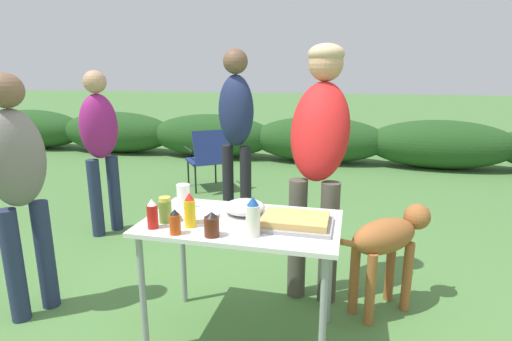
{
  "coord_description": "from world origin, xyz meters",
  "views": [
    {
      "loc": [
        0.58,
        -2.03,
        1.55
      ],
      "look_at": [
        -0.06,
        0.58,
        0.89
      ],
      "focal_mm": 28.0,
      "sensor_mm": 36.0,
      "label": 1
    }
  ],
  "objects_px": {
    "mustard_bottle": "(190,211)",
    "standing_person_with_beanie": "(100,139)",
    "paper_cup_stack": "(183,197)",
    "camp_chair_green_behind_table": "(208,156)",
    "dog": "(389,241)",
    "plate_stack": "(200,215)",
    "hot_sauce_bottle": "(175,222)",
    "food_tray": "(295,221)",
    "mixing_bowl": "(244,207)",
    "ketchup_bottle": "(152,214)",
    "bbq_sauce_bottle": "(212,225)",
    "standing_person_in_red_jacket": "(319,143)",
    "relish_jar": "(165,210)",
    "folding_table": "(241,234)",
    "standing_person_in_gray_fleece": "(18,177)",
    "standing_person_in_dark_puffer": "(236,122)",
    "mayo_bottle": "(253,217)"
  },
  "relations": [
    {
      "from": "mustard_bottle",
      "to": "standing_person_with_beanie",
      "type": "height_order",
      "value": "standing_person_with_beanie"
    },
    {
      "from": "paper_cup_stack",
      "to": "camp_chair_green_behind_table",
      "type": "xyz_separation_m",
      "value": [
        -0.89,
        2.78,
        -0.35
      ]
    },
    {
      "from": "dog",
      "to": "camp_chair_green_behind_table",
      "type": "xyz_separation_m",
      "value": [
        -2.13,
        2.39,
        -0.02
      ]
    },
    {
      "from": "plate_stack",
      "to": "hot_sauce_bottle",
      "type": "relative_size",
      "value": 1.65
    },
    {
      "from": "food_tray",
      "to": "mixing_bowl",
      "type": "height_order",
      "value": "mixing_bowl"
    },
    {
      "from": "mixing_bowl",
      "to": "ketchup_bottle",
      "type": "bearing_deg",
      "value": -141.36
    },
    {
      "from": "bbq_sauce_bottle",
      "to": "standing_person_in_red_jacket",
      "type": "xyz_separation_m",
      "value": [
        0.45,
        0.9,
        0.29
      ]
    },
    {
      "from": "relish_jar",
      "to": "paper_cup_stack",
      "type": "bearing_deg",
      "value": 87.66
    },
    {
      "from": "mixing_bowl",
      "to": "standing_person_with_beanie",
      "type": "distance_m",
      "value": 2.07
    },
    {
      "from": "paper_cup_stack",
      "to": "hot_sauce_bottle",
      "type": "relative_size",
      "value": 1.16
    },
    {
      "from": "folding_table",
      "to": "dog",
      "type": "xyz_separation_m",
      "value": [
        0.85,
        0.5,
        -0.17
      ]
    },
    {
      "from": "folding_table",
      "to": "dog",
      "type": "bearing_deg",
      "value": 30.43
    },
    {
      "from": "ketchup_bottle",
      "to": "camp_chair_green_behind_table",
      "type": "height_order",
      "value": "ketchup_bottle"
    },
    {
      "from": "hot_sauce_bottle",
      "to": "standing_person_in_red_jacket",
      "type": "relative_size",
      "value": 0.08
    },
    {
      "from": "hot_sauce_bottle",
      "to": "dog",
      "type": "xyz_separation_m",
      "value": [
        1.13,
        0.76,
        -0.31
      ]
    },
    {
      "from": "dog",
      "to": "folding_table",
      "type": "bearing_deg",
      "value": -102.45
    },
    {
      "from": "standing_person_in_gray_fleece",
      "to": "standing_person_in_red_jacket",
      "type": "bearing_deg",
      "value": -44.81
    },
    {
      "from": "folding_table",
      "to": "relish_jar",
      "type": "bearing_deg",
      "value": -163.68
    },
    {
      "from": "bbq_sauce_bottle",
      "to": "dog",
      "type": "height_order",
      "value": "bbq_sauce_bottle"
    },
    {
      "from": "food_tray",
      "to": "plate_stack",
      "type": "bearing_deg",
      "value": 178.77
    },
    {
      "from": "ketchup_bottle",
      "to": "hot_sauce_bottle",
      "type": "xyz_separation_m",
      "value": [
        0.15,
        -0.05,
        -0.01
      ]
    },
    {
      "from": "standing_person_in_gray_fleece",
      "to": "mixing_bowl",
      "type": "bearing_deg",
      "value": -59.2
    },
    {
      "from": "ketchup_bottle",
      "to": "standing_person_in_gray_fleece",
      "type": "distance_m",
      "value": 0.98
    },
    {
      "from": "hot_sauce_bottle",
      "to": "standing_person_with_beanie",
      "type": "bearing_deg",
      "value": 134.03
    },
    {
      "from": "mustard_bottle",
      "to": "standing_person_in_dark_puffer",
      "type": "bearing_deg",
      "value": 98.67
    },
    {
      "from": "hot_sauce_bottle",
      "to": "standing_person_with_beanie",
      "type": "relative_size",
      "value": 0.09
    },
    {
      "from": "folding_table",
      "to": "plate_stack",
      "type": "distance_m",
      "value": 0.27
    },
    {
      "from": "standing_person_in_red_jacket",
      "to": "standing_person_with_beanie",
      "type": "bearing_deg",
      "value": 169.57
    },
    {
      "from": "standing_person_with_beanie",
      "to": "folding_table",
      "type": "bearing_deg",
      "value": -100.47
    },
    {
      "from": "plate_stack",
      "to": "ketchup_bottle",
      "type": "height_order",
      "value": "ketchup_bottle"
    },
    {
      "from": "paper_cup_stack",
      "to": "dog",
      "type": "relative_size",
      "value": 0.22
    },
    {
      "from": "mayo_bottle",
      "to": "bbq_sauce_bottle",
      "type": "xyz_separation_m",
      "value": [
        -0.2,
        -0.06,
        -0.04
      ]
    },
    {
      "from": "paper_cup_stack",
      "to": "mustard_bottle",
      "type": "distance_m",
      "value": 0.3
    },
    {
      "from": "plate_stack",
      "to": "mixing_bowl",
      "type": "bearing_deg",
      "value": 25.42
    },
    {
      "from": "ketchup_bottle",
      "to": "mixing_bowl",
      "type": "bearing_deg",
      "value": 38.64
    },
    {
      "from": "standing_person_in_gray_fleece",
      "to": "standing_person_with_beanie",
      "type": "height_order",
      "value": "standing_person_with_beanie"
    },
    {
      "from": "plate_stack",
      "to": "mustard_bottle",
      "type": "xyz_separation_m",
      "value": [
        0.01,
        -0.15,
        0.08
      ]
    },
    {
      "from": "mustard_bottle",
      "to": "standing_person_with_beanie",
      "type": "distance_m",
      "value": 2.05
    },
    {
      "from": "mayo_bottle",
      "to": "ketchup_bottle",
      "type": "bearing_deg",
      "value": -177.05
    },
    {
      "from": "plate_stack",
      "to": "bbq_sauce_bottle",
      "type": "distance_m",
      "value": 0.3
    },
    {
      "from": "camp_chair_green_behind_table",
      "to": "relish_jar",
      "type": "bearing_deg",
      "value": -110.42
    },
    {
      "from": "paper_cup_stack",
      "to": "bbq_sauce_bottle",
      "type": "bearing_deg",
      "value": -48.89
    },
    {
      "from": "relish_jar",
      "to": "hot_sauce_bottle",
      "type": "xyz_separation_m",
      "value": [
        0.12,
        -0.14,
        -0.01
      ]
    },
    {
      "from": "standing_person_with_beanie",
      "to": "dog",
      "type": "xyz_separation_m",
      "value": [
        2.59,
        -0.75,
        -0.45
      ]
    },
    {
      "from": "paper_cup_stack",
      "to": "ketchup_bottle",
      "type": "height_order",
      "value": "ketchup_bottle"
    },
    {
      "from": "standing_person_with_beanie",
      "to": "food_tray",
      "type": "bearing_deg",
      "value": -96.33
    },
    {
      "from": "relish_jar",
      "to": "standing_person_in_gray_fleece",
      "type": "height_order",
      "value": "standing_person_in_gray_fleece"
    },
    {
      "from": "paper_cup_stack",
      "to": "standing_person_in_dark_puffer",
      "type": "relative_size",
      "value": 0.09
    },
    {
      "from": "bbq_sauce_bottle",
      "to": "dog",
      "type": "relative_size",
      "value": 0.19
    },
    {
      "from": "paper_cup_stack",
      "to": "standing_person_in_gray_fleece",
      "type": "xyz_separation_m",
      "value": [
        -1.0,
        -0.19,
        0.11
      ]
    }
  ]
}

